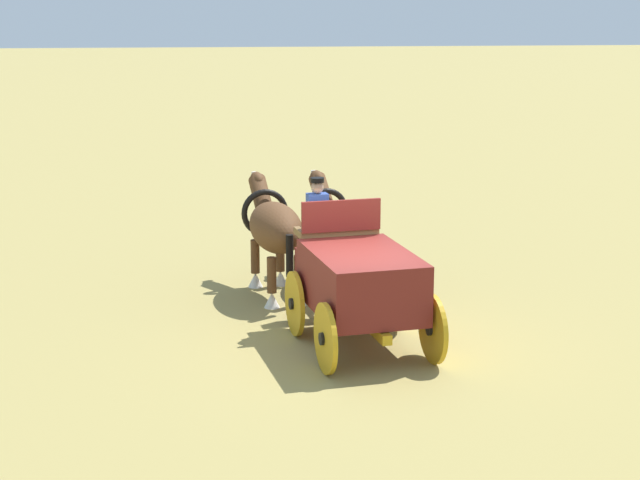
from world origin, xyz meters
name	(u,v)px	position (x,y,z in m)	size (l,w,h in m)	color
ground_plane	(361,348)	(0.00, 0.00, 0.00)	(220.00, 220.00, 0.00)	#9E8C4C
show_wagon	(358,281)	(0.15, 0.03, 1.12)	(5.46, 2.32, 2.66)	maroon
draft_horse_near	(274,228)	(3.42, 1.20, 1.33)	(3.17, 1.27, 2.20)	brown
draft_horse_off	(338,225)	(3.63, -0.08, 1.31)	(3.22, 1.22, 2.17)	brown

